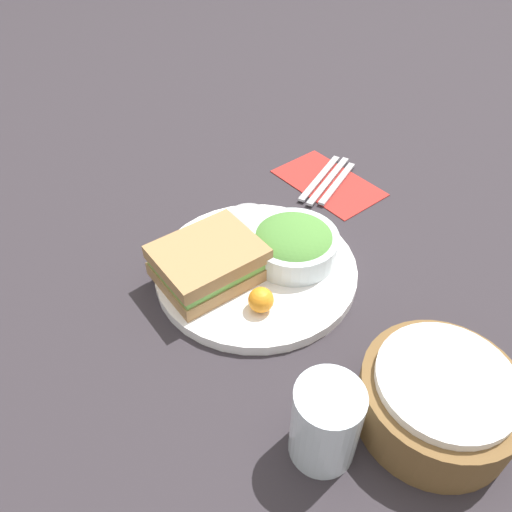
% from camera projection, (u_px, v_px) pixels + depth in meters
% --- Properties ---
extents(ground_plane, '(4.00, 4.00, 0.00)m').
position_uv_depth(ground_plane, '(256.00, 274.00, 0.77)').
color(ground_plane, '#2D282D').
extents(plate, '(0.31, 0.31, 0.02)m').
position_uv_depth(plate, '(256.00, 270.00, 0.77)').
color(plate, white).
rests_on(plate, ground_plane).
extents(sandwich, '(0.15, 0.12, 0.06)m').
position_uv_depth(sandwich, '(208.00, 262.00, 0.73)').
color(sandwich, '#A37A4C').
rests_on(sandwich, plate).
extents(salad_bowl, '(0.14, 0.14, 0.05)m').
position_uv_depth(salad_bowl, '(293.00, 243.00, 0.76)').
color(salad_bowl, silver).
rests_on(salad_bowl, plate).
extents(dressing_cup, '(0.07, 0.07, 0.03)m').
position_uv_depth(dressing_cup, '(249.00, 222.00, 0.81)').
color(dressing_cup, '#99999E').
rests_on(dressing_cup, plate).
extents(orange_wedge, '(0.04, 0.04, 0.04)m').
position_uv_depth(orange_wedge, '(261.00, 300.00, 0.68)').
color(orange_wedge, orange).
rests_on(orange_wedge, plate).
extents(drink_glass, '(0.07, 0.07, 0.11)m').
position_uv_depth(drink_glass, '(325.00, 423.00, 0.53)').
color(drink_glass, silver).
rests_on(drink_glass, ground_plane).
extents(bread_basket, '(0.18, 0.18, 0.08)m').
position_uv_depth(bread_basket, '(438.00, 399.00, 0.57)').
color(bread_basket, brown).
rests_on(bread_basket, ground_plane).
extents(napkin, '(0.12, 0.20, 0.00)m').
position_uv_depth(napkin, '(328.00, 182.00, 0.95)').
color(napkin, '#B22823').
rests_on(napkin, ground_plane).
extents(fork, '(0.16, 0.07, 0.01)m').
position_uv_depth(fork, '(320.00, 178.00, 0.95)').
color(fork, '#B2B2B7').
rests_on(fork, napkin).
extents(knife, '(0.17, 0.07, 0.01)m').
position_uv_depth(knife, '(328.00, 180.00, 0.94)').
color(knife, '#B2B2B7').
rests_on(knife, napkin).
extents(spoon, '(0.14, 0.06, 0.01)m').
position_uv_depth(spoon, '(337.00, 183.00, 0.94)').
color(spoon, '#B2B2B7').
rests_on(spoon, napkin).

